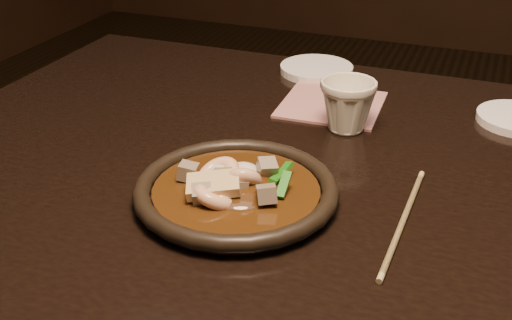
% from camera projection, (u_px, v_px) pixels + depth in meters
% --- Properties ---
extents(table, '(1.60, 0.90, 0.75)m').
position_uv_depth(table, '(468.00, 263.00, 0.80)').
color(table, black).
rests_on(table, floor).
extents(plate, '(0.25, 0.25, 0.03)m').
position_uv_depth(plate, '(236.00, 191.00, 0.78)').
color(plate, black).
rests_on(plate, table).
extents(stirfry, '(0.14, 0.13, 0.05)m').
position_uv_depth(stirfry, '(232.00, 187.00, 0.77)').
color(stirfry, '#321B09').
rests_on(stirfry, plate).
extents(saucer_left, '(0.13, 0.13, 0.01)m').
position_uv_depth(saucer_left, '(316.00, 69.00, 1.17)').
color(saucer_left, white).
rests_on(saucer_left, table).
extents(tea_cup, '(0.09, 0.08, 0.08)m').
position_uv_depth(tea_cup, '(347.00, 104.00, 0.94)').
color(tea_cup, silver).
rests_on(tea_cup, table).
extents(chopsticks, '(0.01, 0.24, 0.01)m').
position_uv_depth(chopsticks, '(403.00, 220.00, 0.74)').
color(chopsticks, tan).
rests_on(chopsticks, table).
extents(napkin, '(0.16, 0.16, 0.00)m').
position_uv_depth(napkin, '(332.00, 105.00, 1.04)').
color(napkin, '#B0706C').
rests_on(napkin, table).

